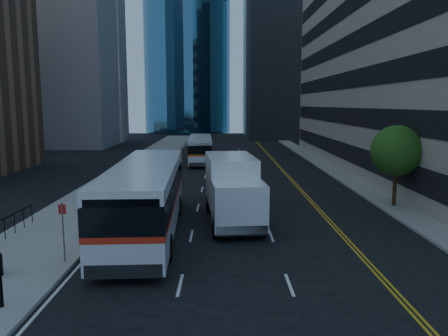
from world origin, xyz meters
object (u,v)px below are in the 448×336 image
bus_front (146,196)px  box_truck (233,188)px  bus_rear (200,149)px  street_tree (397,151)px

bus_front → box_truck: size_ratio=1.80×
bus_front → bus_rear: bus_front is taller
street_tree → bus_rear: (-13.38, 21.90, -2.07)m
street_tree → box_truck: 11.03m
street_tree → box_truck: (-10.38, -3.31, -1.74)m
street_tree → bus_front: bearing=-159.8°
street_tree → bus_rear: 25.75m
street_tree → bus_rear: street_tree is taller
bus_front → bus_rear: (1.42, 27.34, -0.37)m
bus_rear → box_truck: 25.39m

